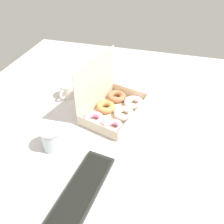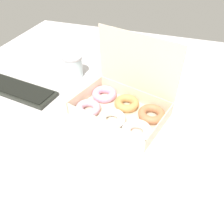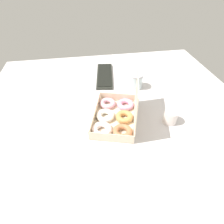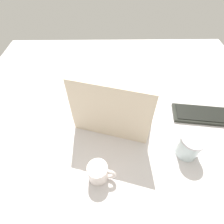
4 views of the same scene
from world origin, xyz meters
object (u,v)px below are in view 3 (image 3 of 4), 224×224
at_px(donut_box, 116,115).
at_px(coffee_mug, 170,116).
at_px(keyboard, 105,76).
at_px(glass_jar, 136,81).

height_order(donut_box, coffee_mug, donut_box).
bearing_deg(keyboard, donut_box, 0.61).
relative_size(donut_box, coffee_mug, 3.62).
relative_size(donut_box, glass_jar, 3.73).
bearing_deg(glass_jar, coffee_mug, 15.16).
distance_m(keyboard, glass_jar, 0.29).
relative_size(keyboard, coffee_mug, 3.49).
xyz_separation_m(donut_box, coffee_mug, (0.07, 0.31, 0.01)).
height_order(donut_box, glass_jar, donut_box).
height_order(keyboard, glass_jar, glass_jar).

